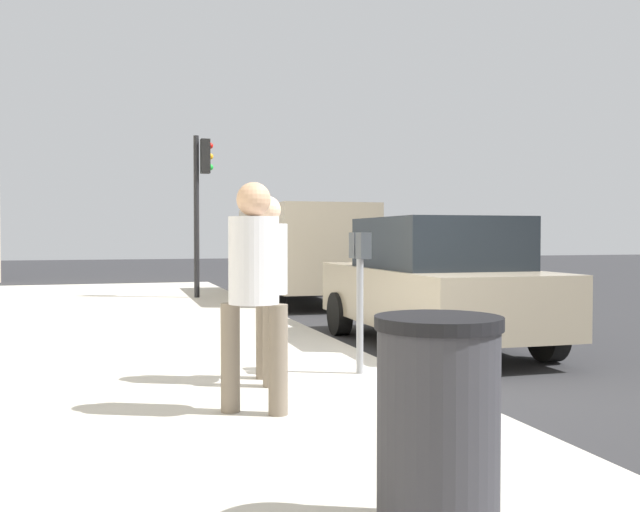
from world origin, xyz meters
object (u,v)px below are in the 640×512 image
Objects in this scene: trash_bin at (438,425)px; parked_van_far at (301,248)px; parked_sedan_near at (433,282)px; traffic_signal at (201,189)px; parking_meter at (360,272)px; pedestrian_at_meter at (267,273)px; pedestrian_bystander at (254,277)px.

parked_van_far is at bearing -12.69° from trash_bin.
parked_van_far is (6.75, -0.00, 0.36)m from parked_sedan_near.
parked_van_far is 2.61m from traffic_signal.
parking_meter is 1.40× the size of trash_bin.
parked_van_far is at bearing -99.06° from traffic_signal.
pedestrian_at_meter is 9.50m from traffic_signal.
pedestrian_bystander is 0.50× the size of traffic_signal.
pedestrian_bystander is (-1.09, 0.35, 0.03)m from pedestrian_at_meter.
pedestrian_at_meter is at bearing 162.58° from parked_van_far.
parked_sedan_near is 1.23× the size of traffic_signal.
traffic_signal is 3.56× the size of trash_bin.
pedestrian_bystander is at bearing -105.69° from pedestrian_at_meter.
parked_sedan_near is at bearing 179.99° from parked_van_far.
parking_meter is 3.84m from trash_bin.
trash_bin is (-3.52, -0.01, -0.52)m from pedestrian_at_meter.
traffic_signal is at bearing -2.67° from trash_bin.
parked_sedan_near is (3.37, -3.18, -0.31)m from pedestrian_bystander.
pedestrian_at_meter is 3.56m from trash_bin.
trash_bin is at bearing -141.06° from pedestrian_bystander.
parking_meter is 1.82m from pedestrian_bystander.
parked_sedan_near is (2.27, -2.83, -0.28)m from pedestrian_at_meter.
parked_van_far reaches higher than parking_meter.
parked_sedan_near is 6.76m from parked_van_far.
pedestrian_at_meter is at bearing 176.29° from traffic_signal.
traffic_signal is 13.06m from trash_bin.
traffic_signal is (10.47, -0.96, 1.37)m from pedestrian_bystander.
parking_meter is 0.32× the size of parked_sedan_near.
pedestrian_at_meter is 0.33× the size of parked_van_far.
pedestrian_bystander is at bearing 8.36° from trash_bin.
parked_van_far is (10.12, -3.18, 0.05)m from pedestrian_bystander.
pedestrian_bystander reaches higher than parking_meter.
parking_meter is 9.06m from parked_van_far.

